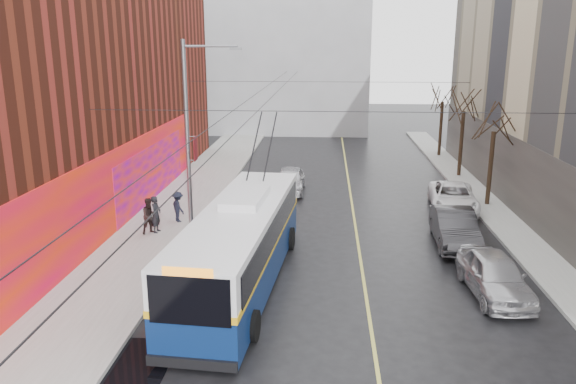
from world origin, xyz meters
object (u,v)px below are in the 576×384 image
at_px(trolleybus, 241,244).
at_px(parked_car_b, 455,228).
at_px(streetlight_pole, 191,134).
at_px(parked_car_c, 453,197).
at_px(tree_near, 495,117).
at_px(pedestrian_c, 178,207).
at_px(following_car, 290,180).
at_px(pedestrian_a, 156,214).
at_px(tree_mid, 465,99).
at_px(parked_car_a, 494,275).
at_px(pedestrian_b, 150,216).
at_px(tree_far, 443,92).

xyz_separation_m(trolleybus, parked_car_b, (8.94, 4.93, -0.81)).
distance_m(streetlight_pole, parked_car_c, 14.61).
relative_size(tree_near, parked_car_b, 1.32).
bearing_deg(tree_near, pedestrian_c, -165.27).
relative_size(following_car, pedestrian_a, 2.47).
bearing_deg(following_car, tree_mid, 22.63).
bearing_deg(trolleybus, parked_car_b, 33.40).
xyz_separation_m(tree_near, parked_car_a, (-2.90, -11.58, -4.21)).
height_order(parked_car_a, pedestrian_b, pedestrian_b).
xyz_separation_m(trolleybus, parked_car_c, (10.04, 10.45, -0.89)).
bearing_deg(parked_car_c, parked_car_a, -87.92).
relative_size(streetlight_pole, pedestrian_b, 5.26).
bearing_deg(tree_far, pedestrian_a, -130.33).
xyz_separation_m(parked_car_a, pedestrian_c, (-13.45, 7.28, 0.15)).
relative_size(following_car, pedestrian_b, 2.54).
bearing_deg(parked_car_c, following_car, 166.27).
relative_size(tree_mid, pedestrian_c, 4.35).
height_order(trolleybus, parked_car_c, trolleybus).
bearing_deg(parked_car_c, tree_near, 28.85).
relative_size(parked_car_b, pedestrian_c, 3.16).
bearing_deg(streetlight_pole, following_car, 65.02).
xyz_separation_m(streetlight_pole, parked_car_a, (12.23, -5.58, -4.08)).
xyz_separation_m(tree_near, following_car, (-11.19, 2.47, -4.24)).
bearing_deg(streetlight_pole, pedestrian_b, -174.85).
relative_size(parked_car_a, pedestrian_a, 2.58).
bearing_deg(tree_mid, streetlight_pole, -139.35).
xyz_separation_m(tree_far, parked_car_a, (-2.90, -25.58, -4.37)).
relative_size(tree_far, parked_car_c, 1.27).
bearing_deg(parked_car_c, tree_mid, 81.47).
distance_m(trolleybus, parked_car_c, 14.52).
distance_m(tree_mid, parked_car_a, 19.33).
distance_m(trolleybus, pedestrian_c, 8.22).
xyz_separation_m(streetlight_pole, pedestrian_b, (-2.06, -0.19, -3.84)).
distance_m(pedestrian_a, pedestrian_b, 0.31).
bearing_deg(pedestrian_b, parked_car_c, -21.54).
distance_m(parked_car_a, following_car, 16.31).
bearing_deg(tree_far, parked_car_a, -96.48).
xyz_separation_m(parked_car_a, pedestrian_b, (-14.30, 5.39, 0.24)).
bearing_deg(tree_near, pedestrian_a, -160.58).
bearing_deg(trolleybus, tree_near, 47.52).
bearing_deg(pedestrian_c, streetlight_pole, 175.98).
bearing_deg(trolleybus, following_car, 90.61).
xyz_separation_m(following_car, pedestrian_a, (-5.77, -8.45, 0.29)).
bearing_deg(trolleybus, streetlight_pole, 123.96).
distance_m(tree_near, pedestrian_b, 18.71).
bearing_deg(tree_mid, pedestrian_a, -142.58).
relative_size(streetlight_pole, parked_car_c, 1.74).
relative_size(parked_car_c, pedestrian_b, 3.03).
xyz_separation_m(trolleybus, following_car, (0.95, 13.78, -0.87)).
relative_size(tree_far, following_car, 1.51).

